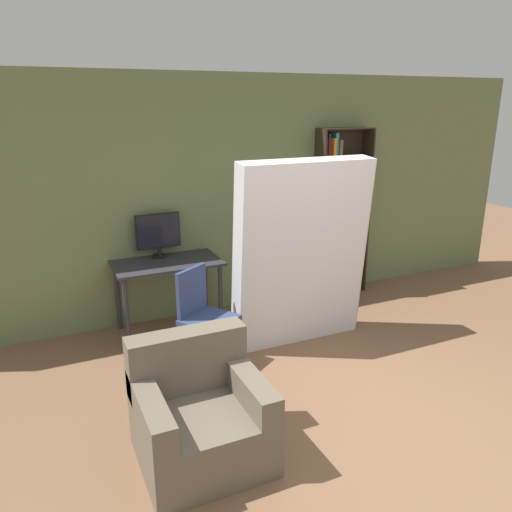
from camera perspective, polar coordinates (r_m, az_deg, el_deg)
name	(u,v)px	position (r m, az deg, el deg)	size (l,w,h in m)	color
ground_plane	(397,447)	(4.01, 15.85, -20.25)	(16.00, 16.00, 0.00)	brown
wall_back	(239,196)	(5.81, -1.98, 6.90)	(8.00, 0.06, 2.70)	#6B7A4C
desk	(168,272)	(5.38, -10.07, -1.85)	(1.12, 0.62, 0.78)	#2D2D33
monitor	(158,233)	(5.46, -11.11, 2.60)	(0.48, 0.17, 0.48)	black
office_chair	(205,326)	(4.75, -5.85, -8.00)	(0.61, 0.61, 0.93)	#4C4C51
bookshelf	(335,217)	(6.35, 8.98, 4.48)	(0.70, 0.25, 2.09)	#2D2319
mattress_near	(302,254)	(4.97, 5.26, 0.23)	(1.39, 0.40, 1.89)	silver
armchair	(199,415)	(3.65, -6.50, -17.61)	(0.85, 0.80, 0.85)	#665B4C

